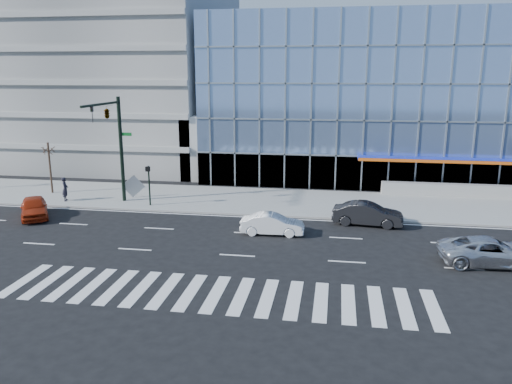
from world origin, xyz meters
The scene contains 14 objects.
ground centered at (0.00, 0.00, 0.00)m, with size 160.00×160.00×0.00m, color black.
sidewalk centered at (0.00, 8.00, 0.07)m, with size 120.00×8.00×0.15m, color gray.
theatre_building centered at (14.00, 26.00, 7.50)m, with size 42.00×26.00×15.00m, color #7290BF.
parking_garage centered at (-20.00, 26.00, 10.00)m, with size 24.00×24.00×20.00m, color gray.
ramp_block centered at (-6.00, 18.00, 3.00)m, with size 6.00×8.00×6.00m, color gray.
traffic_signal centered at (-11.00, 4.57, 6.16)m, with size 1.14×5.74×8.00m.
ped_signal_post centered at (-8.50, 4.94, 2.14)m, with size 0.30×0.33×3.00m.
street_tree_near centered at (-18.00, 7.50, 3.78)m, with size 1.10×1.10×4.23m.
silver_suv centered at (13.44, -3.15, 0.72)m, with size 2.40×5.21×1.45m, color silver.
white_sedan centered at (1.44, 0.06, 0.65)m, with size 1.38×3.96×1.31m, color white.
dark_sedan centered at (7.44, 3.00, 0.76)m, with size 1.60×4.59×1.51m, color black.
red_sedan centered at (-15.49, 1.05, 0.73)m, with size 1.71×4.26×1.45m, color #9D250C.
pedestrian centered at (-15.47, 5.21, 1.08)m, with size 0.68×0.45×1.86m, color black.
tilted_panel centered at (-10.69, 7.11, 1.07)m, with size 1.30×0.06×1.30m, color #9A9A9A.
Camera 1 is at (5.24, -29.58, 9.90)m, focal length 35.00 mm.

